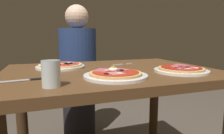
{
  "coord_description": "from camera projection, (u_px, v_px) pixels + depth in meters",
  "views": [
    {
      "loc": [
        -0.35,
        -1.0,
        0.9
      ],
      "look_at": [
        -0.03,
        -0.1,
        0.76
      ],
      "focal_mm": 31.23,
      "sensor_mm": 36.0,
      "label": 1
    }
  ],
  "objects": [
    {
      "name": "dining_table",
      "position": [
        111.0,
        90.0,
        1.09
      ],
      "size": [
        1.12,
        0.82,
        0.73
      ],
      "color": "brown",
      "rests_on": "ground"
    },
    {
      "name": "pizza_foreground",
      "position": [
        115.0,
        74.0,
        0.86
      ],
      "size": [
        0.28,
        0.28,
        0.05
      ],
      "color": "white",
      "rests_on": "dining_table"
    },
    {
      "name": "pizza_across_left",
      "position": [
        61.0,
        66.0,
        1.13
      ],
      "size": [
        0.28,
        0.28,
        0.03
      ],
      "color": "white",
      "rests_on": "dining_table"
    },
    {
      "name": "pizza_across_right",
      "position": [
        181.0,
        70.0,
        0.99
      ],
      "size": [
        0.27,
        0.27,
        0.03
      ],
      "color": "white",
      "rests_on": "dining_table"
    },
    {
      "name": "water_glass_near",
      "position": [
        51.0,
        76.0,
        0.69
      ],
      "size": [
        0.07,
        0.07,
        0.1
      ],
      "color": "silver",
      "rests_on": "dining_table"
    },
    {
      "name": "fork",
      "position": [
        121.0,
        64.0,
        1.26
      ],
      "size": [
        0.15,
        0.06,
        0.0
      ],
      "color": "silver",
      "rests_on": "dining_table"
    },
    {
      "name": "knife",
      "position": [
        31.0,
        79.0,
        0.8
      ],
      "size": [
        0.2,
        0.04,
        0.01
      ],
      "color": "silver",
      "rests_on": "dining_table"
    },
    {
      "name": "diner_person",
      "position": [
        78.0,
        77.0,
        1.73
      ],
      "size": [
        0.32,
        0.32,
        1.18
      ],
      "rotation": [
        0.0,
        0.0,
        3.14
      ],
      "color": "black",
      "rests_on": "ground"
    }
  ]
}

